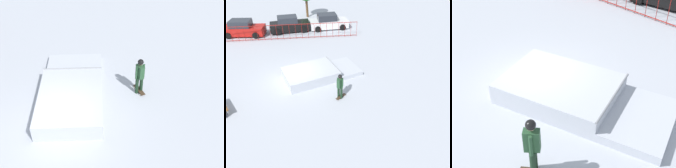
{
  "view_description": "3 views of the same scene",
  "coord_description": "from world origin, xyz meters",
  "views": [
    {
      "loc": [
        -6.96,
        -3.78,
        8.33
      ],
      "look_at": [
        2.02,
        -1.61,
        0.9
      ],
      "focal_mm": 46.42,
      "sensor_mm": 36.0,
      "label": 1
    },
    {
      "loc": [
        0.84,
        -13.06,
        8.44
      ],
      "look_at": [
        2.74,
        -2.54,
        1.0
      ],
      "focal_mm": 34.08,
      "sensor_mm": 36.0,
      "label": 2
    },
    {
      "loc": [
        6.74,
        -5.58,
        6.21
      ],
      "look_at": [
        1.35,
        -0.03,
        0.6
      ],
      "focal_mm": 48.58,
      "sensor_mm": 36.0,
      "label": 3
    }
  ],
  "objects": [
    {
      "name": "parked_car_red",
      "position": [
        -4.94,
        9.27,
        0.72
      ],
      "size": [
        4.3,
        2.37,
        1.6
      ],
      "rotation": [
        0.0,
        0.0,
        -0.14
      ],
      "color": "red",
      "rests_on": "ground"
    },
    {
      "name": "skate_ramp",
      "position": [
        1.66,
        0.07,
        0.32
      ],
      "size": [
        5.91,
        4.0,
        0.74
      ],
      "rotation": [
        0.0,
        0.0,
        0.28
      ],
      "color": "silver",
      "rests_on": "ground"
    },
    {
      "name": "parked_car_white",
      "position": [
        3.89,
        9.75,
        0.72
      ],
      "size": [
        4.17,
        2.06,
        1.6
      ],
      "rotation": [
        0.0,
        0.0,
        0.04
      ],
      "color": "white",
      "rests_on": "ground"
    },
    {
      "name": "parked_car_black",
      "position": [
        -0.32,
        9.66,
        0.72
      ],
      "size": [
        4.22,
        2.18,
        1.6
      ],
      "rotation": [
        0.0,
        0.0,
        0.08
      ],
      "color": "black",
      "rests_on": "ground"
    },
    {
      "name": "ground_plane",
      "position": [
        0.0,
        0.0,
        0.0
      ],
      "size": [
        60.0,
        60.0,
        0.0
      ],
      "primitive_type": "plane",
      "color": "#B2B7C1"
    },
    {
      "name": "perimeter_fence",
      "position": [
        0.0,
        7.49,
        0.77
      ],
      "size": [
        12.86,
        0.78,
        1.5
      ],
      "rotation": [
        0.0,
        0.0,
        -0.06
      ],
      "color": "maroon",
      "rests_on": "ground"
    },
    {
      "name": "skateboard",
      "position": [
        2.91,
        -2.64,
        0.08
      ],
      "size": [
        0.75,
        0.65,
        0.09
      ],
      "rotation": [
        0.0,
        0.0,
        0.66
      ],
      "color": "#3F2D1E",
      "rests_on": "ground"
    },
    {
      "name": "skater",
      "position": [
        2.85,
        -2.63,
        1.01
      ],
      "size": [
        0.43,
        0.41,
        1.73
      ],
      "rotation": [
        0.0,
        0.0,
        0.71
      ],
      "color": "black",
      "rests_on": "ground"
    }
  ]
}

